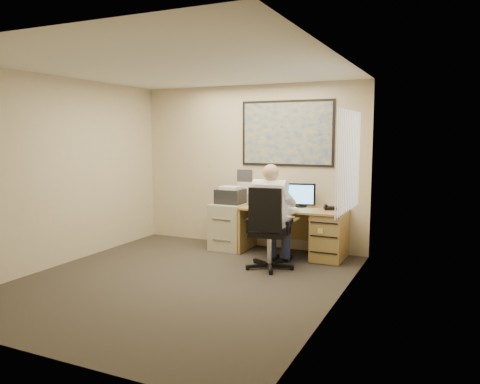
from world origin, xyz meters
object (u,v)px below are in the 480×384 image
at_px(desk, 315,229).
at_px(filing_cabinet, 231,222).
at_px(person, 271,217).
at_px(office_chair, 268,245).

xyz_separation_m(desk, filing_cabinet, (-1.43, -0.01, 0.01)).
height_order(filing_cabinet, person, person).
relative_size(office_chair, person, 0.80).
bearing_deg(desk, office_chair, -114.89).
relative_size(filing_cabinet, person, 0.70).
relative_size(desk, person, 1.09).
bearing_deg(person, office_chair, -96.24).
bearing_deg(desk, filing_cabinet, -179.59).
height_order(desk, office_chair, office_chair).
bearing_deg(filing_cabinet, office_chair, -41.30).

